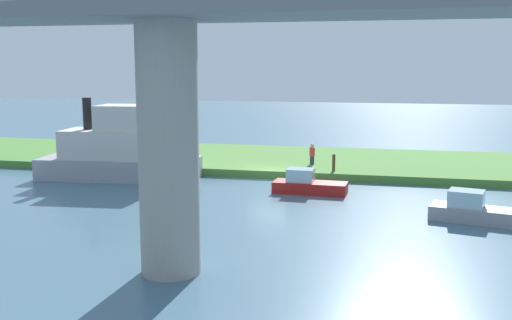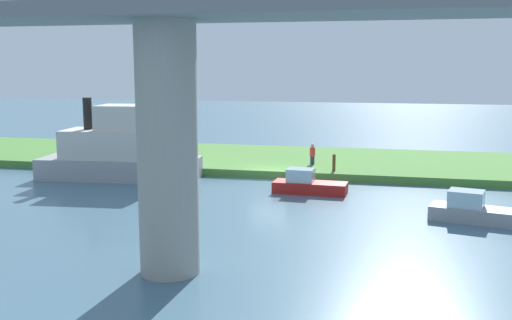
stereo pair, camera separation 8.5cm
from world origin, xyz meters
name	(u,v)px [view 1 (the left image)]	position (x,y,z in m)	size (l,w,h in m)	color
ground_plane	(268,179)	(0.00, 0.00, 0.00)	(160.00, 160.00, 0.00)	#476B7F
grassy_bank	(285,160)	(0.00, -6.00, 0.25)	(80.00, 12.00, 0.50)	#4C8438
bridge_pylon	(169,150)	(-0.22, 17.49, 4.27)	(2.04, 2.04, 8.54)	#9E998E
bridge_span	(165,4)	(-0.22, 17.47, 9.03)	(71.32, 4.30, 3.25)	slate
person_on_bank	(312,154)	(-2.30, -3.30, 1.20)	(0.40, 0.40, 1.39)	#2D334C
mooring_post	(334,163)	(-3.98, -0.96, 1.03)	(0.20, 0.20, 1.07)	brown
pontoon_yellow	(124,149)	(8.86, 1.89, 1.88)	(10.21, 4.20, 5.09)	#99999E
motorboat_red	(308,184)	(-2.98, 3.56, 0.49)	(4.14, 1.62, 1.36)	red
motorboat_white	(475,211)	(-11.33, 7.98, 0.50)	(4.48, 2.46, 1.41)	#99999E
marker_buoy	(172,241)	(0.78, 14.80, 0.25)	(0.50, 0.50, 0.50)	orange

